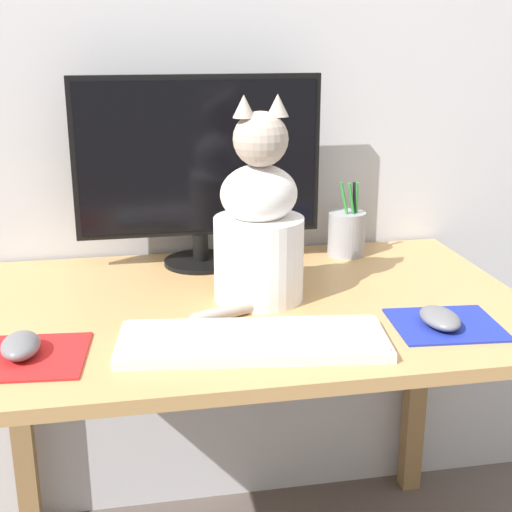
{
  "coord_description": "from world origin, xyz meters",
  "views": [
    {
      "loc": [
        -0.23,
        -1.31,
        1.24
      ],
      "look_at": [
        -0.0,
        -0.09,
        0.85
      ],
      "focal_mm": 50.0,
      "sensor_mm": 36.0,
      "label": 1
    }
  ],
  "objects_px": {
    "keyboard": "(253,340)",
    "cat": "(259,227)",
    "computer_mouse_left": "(21,346)",
    "monitor": "(198,165)",
    "computer_mouse_right": "(440,318)",
    "pen_cup": "(347,233)"
  },
  "relations": [
    {
      "from": "monitor",
      "to": "computer_mouse_right",
      "type": "height_order",
      "value": "monitor"
    },
    {
      "from": "pen_cup",
      "to": "computer_mouse_right",
      "type": "bearing_deg",
      "value": -85.86
    },
    {
      "from": "keyboard",
      "to": "computer_mouse_left",
      "type": "relative_size",
      "value": 4.77
    },
    {
      "from": "monitor",
      "to": "computer_mouse_right",
      "type": "distance_m",
      "value": 0.63
    },
    {
      "from": "computer_mouse_right",
      "to": "pen_cup",
      "type": "bearing_deg",
      "value": 94.14
    },
    {
      "from": "cat",
      "to": "pen_cup",
      "type": "bearing_deg",
      "value": 41.04
    },
    {
      "from": "monitor",
      "to": "pen_cup",
      "type": "relative_size",
      "value": 3.03
    },
    {
      "from": "cat",
      "to": "monitor",
      "type": "bearing_deg",
      "value": 107.37
    },
    {
      "from": "computer_mouse_right",
      "to": "computer_mouse_left",
      "type": "bearing_deg",
      "value": 179.02
    },
    {
      "from": "computer_mouse_left",
      "to": "pen_cup",
      "type": "distance_m",
      "value": 0.83
    },
    {
      "from": "keyboard",
      "to": "cat",
      "type": "distance_m",
      "value": 0.27
    },
    {
      "from": "keyboard",
      "to": "computer_mouse_right",
      "type": "xyz_separation_m",
      "value": [
        0.35,
        0.02,
        0.01
      ]
    },
    {
      "from": "keyboard",
      "to": "computer_mouse_right",
      "type": "relative_size",
      "value": 4.51
    },
    {
      "from": "cat",
      "to": "pen_cup",
      "type": "xyz_separation_m",
      "value": [
        0.26,
        0.25,
        -0.1
      ]
    },
    {
      "from": "computer_mouse_left",
      "to": "computer_mouse_right",
      "type": "height_order",
      "value": "computer_mouse_left"
    },
    {
      "from": "monitor",
      "to": "computer_mouse_left",
      "type": "bearing_deg",
      "value": -128.35
    },
    {
      "from": "cat",
      "to": "computer_mouse_right",
      "type": "bearing_deg",
      "value": -37.59
    },
    {
      "from": "monitor",
      "to": "computer_mouse_right",
      "type": "bearing_deg",
      "value": -49.57
    },
    {
      "from": "monitor",
      "to": "cat",
      "type": "bearing_deg",
      "value": -69.95
    },
    {
      "from": "monitor",
      "to": "computer_mouse_left",
      "type": "height_order",
      "value": "monitor"
    },
    {
      "from": "computer_mouse_left",
      "to": "monitor",
      "type": "bearing_deg",
      "value": 51.65
    },
    {
      "from": "computer_mouse_left",
      "to": "computer_mouse_right",
      "type": "xyz_separation_m",
      "value": [
        0.74,
        -0.01,
        -0.0
      ]
    }
  ]
}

